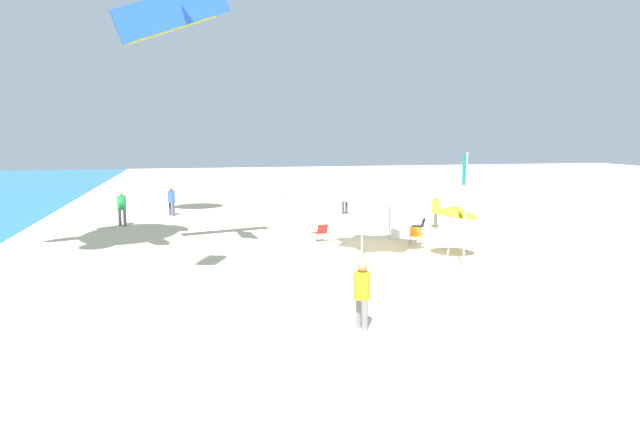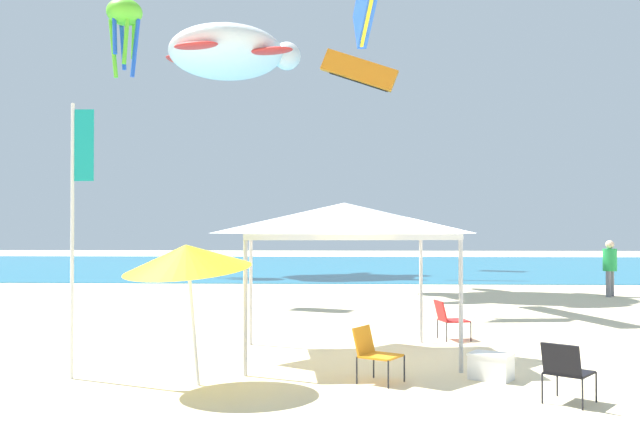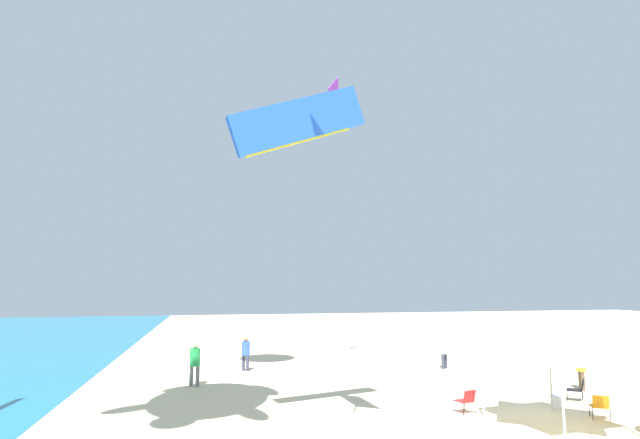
{
  "view_description": "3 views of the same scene",
  "coord_description": "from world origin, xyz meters",
  "px_view_note": "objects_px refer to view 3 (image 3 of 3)",
  "views": [
    {
      "loc": [
        -24.49,
        7.76,
        4.85
      ],
      "look_at": [
        -2.41,
        2.73,
        1.48
      ],
      "focal_mm": 32.27,
      "sensor_mm": 36.0,
      "label": 1
    },
    {
      "loc": [
        -1.46,
        -12.09,
        2.28
      ],
      "look_at": [
        -2.01,
        0.53,
        2.46
      ],
      "focal_mm": 38.12,
      "sensor_mm": 36.0,
      "label": 2
    },
    {
      "loc": [
        -15.66,
        10.8,
        4.4
      ],
      "look_at": [
        -1.5,
        7.65,
        6.32
      ],
      "focal_mm": 27.8,
      "sensor_mm": 36.0,
      "label": 3
    }
  ],
  "objects_px": {
    "folding_chair_left_of_tent": "(466,399)",
    "folding_chair_near_cooler": "(600,405)",
    "person_by_tent": "(444,349)",
    "person_watching_sky": "(581,365)",
    "folding_chair_facing_ocean": "(578,388)",
    "person_beachcomber": "(246,351)",
    "person_near_umbrella": "(195,360)",
    "canopy_tent": "(553,348)",
    "cooler_box": "(557,401)",
    "kite_parafoil_blue": "(298,122)",
    "kite_diamond_purple": "(334,96)"
  },
  "relations": [
    {
      "from": "folding_chair_left_of_tent",
      "to": "folding_chair_near_cooler",
      "type": "bearing_deg",
      "value": 143.35
    },
    {
      "from": "person_by_tent",
      "to": "folding_chair_near_cooler",
      "type": "bearing_deg",
      "value": 57.9
    },
    {
      "from": "person_watching_sky",
      "to": "person_by_tent",
      "type": "bearing_deg",
      "value": -130.59
    },
    {
      "from": "folding_chair_facing_ocean",
      "to": "person_beachcomber",
      "type": "distance_m",
      "value": 15.27
    },
    {
      "from": "folding_chair_left_of_tent",
      "to": "person_beachcomber",
      "type": "bearing_deg",
      "value": -69.76
    },
    {
      "from": "folding_chair_left_of_tent",
      "to": "person_near_umbrella",
      "type": "height_order",
      "value": "person_near_umbrella"
    },
    {
      "from": "folding_chair_left_of_tent",
      "to": "person_watching_sky",
      "type": "relative_size",
      "value": 0.47
    },
    {
      "from": "canopy_tent",
      "to": "cooler_box",
      "type": "distance_m",
      "value": 3.59
    },
    {
      "from": "person_watching_sky",
      "to": "kite_parafoil_blue",
      "type": "relative_size",
      "value": 0.38
    },
    {
      "from": "folding_chair_facing_ocean",
      "to": "kite_diamond_purple",
      "type": "bearing_deg",
      "value": -103.41
    },
    {
      "from": "canopy_tent",
      "to": "folding_chair_near_cooler",
      "type": "distance_m",
      "value": 2.8
    },
    {
      "from": "person_near_umbrella",
      "to": "person_watching_sky",
      "type": "distance_m",
      "value": 16.59
    },
    {
      "from": "folding_chair_near_cooler",
      "to": "person_by_tent",
      "type": "relative_size",
      "value": 0.48
    },
    {
      "from": "folding_chair_near_cooler",
      "to": "cooler_box",
      "type": "relative_size",
      "value": 1.1
    },
    {
      "from": "folding_chair_left_of_tent",
      "to": "folding_chair_facing_ocean",
      "type": "height_order",
      "value": "same"
    },
    {
      "from": "cooler_box",
      "to": "person_by_tent",
      "type": "bearing_deg",
      "value": 1.22
    },
    {
      "from": "canopy_tent",
      "to": "folding_chair_near_cooler",
      "type": "relative_size",
      "value": 4.66
    },
    {
      "from": "canopy_tent",
      "to": "folding_chair_facing_ocean",
      "type": "bearing_deg",
      "value": -47.5
    },
    {
      "from": "canopy_tent",
      "to": "folding_chair_facing_ocean",
      "type": "height_order",
      "value": "canopy_tent"
    },
    {
      "from": "cooler_box",
      "to": "person_watching_sky",
      "type": "height_order",
      "value": "person_watching_sky"
    },
    {
      "from": "cooler_box",
      "to": "kite_parafoil_blue",
      "type": "xyz_separation_m",
      "value": [
        -1.57,
        9.87,
        9.28
      ]
    },
    {
      "from": "canopy_tent",
      "to": "person_near_umbrella",
      "type": "distance_m",
      "value": 14.41
    },
    {
      "from": "folding_chair_near_cooler",
      "to": "person_by_tent",
      "type": "distance_m",
      "value": 10.33
    },
    {
      "from": "folding_chair_near_cooler",
      "to": "person_watching_sky",
      "type": "bearing_deg",
      "value": -93.48
    },
    {
      "from": "person_watching_sky",
      "to": "kite_diamond_purple",
      "type": "height_order",
      "value": "kite_diamond_purple"
    },
    {
      "from": "person_watching_sky",
      "to": "kite_diamond_purple",
      "type": "xyz_separation_m",
      "value": [
        7.35,
        8.89,
        13.98
      ]
    },
    {
      "from": "person_near_umbrella",
      "to": "kite_parafoil_blue",
      "type": "distance_m",
      "value": 12.14
    },
    {
      "from": "folding_chair_left_of_tent",
      "to": "person_by_tent",
      "type": "bearing_deg",
      "value": -125.48
    },
    {
      "from": "folding_chair_left_of_tent",
      "to": "folding_chair_near_cooler",
      "type": "distance_m",
      "value": 4.26
    },
    {
      "from": "cooler_box",
      "to": "person_watching_sky",
      "type": "xyz_separation_m",
      "value": [
        2.35,
        -3.04,
        0.81
      ]
    },
    {
      "from": "kite_parafoil_blue",
      "to": "person_beachcomber",
      "type": "bearing_deg",
      "value": -93.77
    },
    {
      "from": "folding_chair_left_of_tent",
      "to": "person_near_umbrella",
      "type": "xyz_separation_m",
      "value": [
        6.78,
        9.3,
        0.65
      ]
    },
    {
      "from": "folding_chair_near_cooler",
      "to": "cooler_box",
      "type": "distance_m",
      "value": 1.82
    },
    {
      "from": "canopy_tent",
      "to": "kite_parafoil_blue",
      "type": "bearing_deg",
      "value": 85.3
    },
    {
      "from": "canopy_tent",
      "to": "person_by_tent",
      "type": "height_order",
      "value": "canopy_tent"
    },
    {
      "from": "person_near_umbrella",
      "to": "person_watching_sky",
      "type": "relative_size",
      "value": 1.11
    },
    {
      "from": "kite_diamond_purple",
      "to": "person_near_umbrella",
      "type": "bearing_deg",
      "value": -23.56
    },
    {
      "from": "person_by_tent",
      "to": "person_beachcomber",
      "type": "relative_size",
      "value": 0.98
    },
    {
      "from": "folding_chair_left_of_tent",
      "to": "person_near_umbrella",
      "type": "distance_m",
      "value": 11.53
    },
    {
      "from": "person_beachcomber",
      "to": "person_by_tent",
      "type": "bearing_deg",
      "value": 43.23
    },
    {
      "from": "canopy_tent",
      "to": "folding_chair_facing_ocean",
      "type": "distance_m",
      "value": 4.72
    },
    {
      "from": "cooler_box",
      "to": "kite_parafoil_blue",
      "type": "bearing_deg",
      "value": 99.01
    },
    {
      "from": "cooler_box",
      "to": "person_by_tent",
      "type": "distance_m",
      "value": 8.56
    },
    {
      "from": "person_near_umbrella",
      "to": "folding_chair_facing_ocean",
      "type": "bearing_deg",
      "value": 14.23
    },
    {
      "from": "folding_chair_near_cooler",
      "to": "folding_chair_facing_ocean",
      "type": "xyz_separation_m",
      "value": [
        2.45,
        -1.2,
        0.0
      ]
    },
    {
      "from": "kite_parafoil_blue",
      "to": "folding_chair_facing_ocean",
      "type": "bearing_deg",
      "value": -175.72
    },
    {
      "from": "canopy_tent",
      "to": "person_beachcomber",
      "type": "bearing_deg",
      "value": 35.38
    },
    {
      "from": "person_near_umbrella",
      "to": "kite_diamond_purple",
      "type": "height_order",
      "value": "kite_diamond_purple"
    },
    {
      "from": "folding_chair_left_of_tent",
      "to": "cooler_box",
      "type": "xyz_separation_m",
      "value": [
        0.11,
        -3.67,
        -0.27
      ]
    },
    {
      "from": "folding_chair_near_cooler",
      "to": "folding_chair_left_of_tent",
      "type": "bearing_deg",
      "value": 7.37
    }
  ]
}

